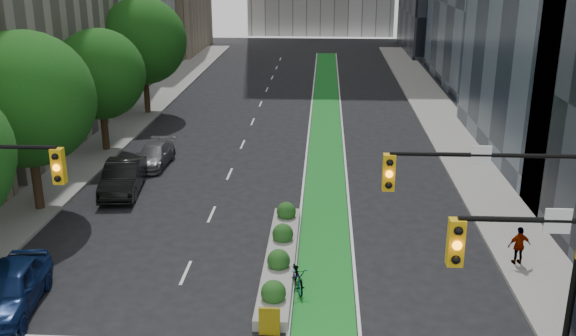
# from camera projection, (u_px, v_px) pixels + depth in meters

# --- Properties ---
(sidewalk_left) EXTENTS (3.60, 90.00, 0.15)m
(sidewalk_left) POSITION_uv_depth(u_px,v_px,m) (110.00, 137.00, 43.89)
(sidewalk_left) COLOR gray
(sidewalk_left) RESTS_ON ground
(sidewalk_right) EXTENTS (3.60, 90.00, 0.15)m
(sidewalk_right) POSITION_uv_depth(u_px,v_px,m) (458.00, 143.00, 42.59)
(sidewalk_right) COLOR gray
(sidewalk_right) RESTS_ON ground
(bike_lane_paint) EXTENTS (2.20, 70.00, 0.01)m
(bike_lane_paint) POSITION_uv_depth(u_px,v_px,m) (326.00, 123.00, 47.83)
(bike_lane_paint) COLOR #167B22
(bike_lane_paint) RESTS_ON ground
(tree_mid) EXTENTS (6.40, 6.40, 8.78)m
(tree_mid) POSITION_uv_depth(u_px,v_px,m) (26.00, 100.00, 29.79)
(tree_mid) COLOR black
(tree_mid) RESTS_ON ground
(tree_midfar) EXTENTS (5.60, 5.60, 7.76)m
(tree_midfar) POSITION_uv_depth(u_px,v_px,m) (100.00, 74.00, 39.45)
(tree_midfar) COLOR black
(tree_midfar) RESTS_ON ground
(tree_far) EXTENTS (6.60, 6.60, 9.00)m
(tree_far) POSITION_uv_depth(u_px,v_px,m) (143.00, 41.00, 48.68)
(tree_far) COLOR black
(tree_far) RESTS_ON ground
(signal_right) EXTENTS (5.82, 0.51, 7.20)m
(signal_right) POSITION_uv_depth(u_px,v_px,m) (528.00, 224.00, 18.04)
(signal_right) COLOR black
(signal_right) RESTS_ON ground
(median_planter) EXTENTS (1.20, 10.26, 1.10)m
(median_planter) POSITION_uv_depth(u_px,v_px,m) (280.00, 255.00, 26.08)
(median_planter) COLOR gray
(median_planter) RESTS_ON ground
(bicycle) EXTENTS (1.06, 2.00, 1.00)m
(bicycle) POSITION_uv_depth(u_px,v_px,m) (298.00, 276.00, 24.15)
(bicycle) COLOR gray
(bicycle) RESTS_ON ground
(parked_car_left_near) EXTENTS (2.62, 5.18, 1.69)m
(parked_car_left_near) POSITION_uv_depth(u_px,v_px,m) (9.00, 289.00, 22.51)
(parked_car_left_near) COLOR #0C1C48
(parked_car_left_near) RESTS_ON ground
(parked_car_left_mid) EXTENTS (2.36, 5.25, 1.67)m
(parked_car_left_mid) POSITION_uv_depth(u_px,v_px,m) (123.00, 177.00, 33.72)
(parked_car_left_mid) COLOR black
(parked_car_left_mid) RESTS_ON ground
(parked_car_left_far) EXTENTS (1.97, 4.45, 1.27)m
(parked_car_left_far) POSITION_uv_depth(u_px,v_px,m) (154.00, 155.00, 38.05)
(parked_car_left_far) COLOR #56585B
(parked_car_left_far) RESTS_ON ground
(pedestrian_far) EXTENTS (0.98, 0.54, 1.58)m
(pedestrian_far) POSITION_uv_depth(u_px,v_px,m) (519.00, 246.00, 25.61)
(pedestrian_far) COLOR gray
(pedestrian_far) RESTS_ON sidewalk_right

